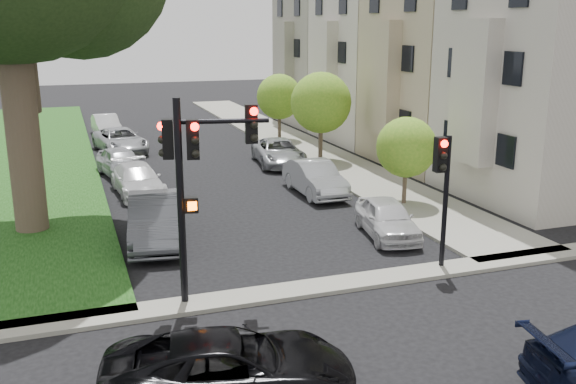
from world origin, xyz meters
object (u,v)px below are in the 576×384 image
object	(u,v)px
car_parked_9	(106,125)
traffic_signal_secondary	(443,178)
small_tree_a	(406,147)
car_parked_1	(315,178)
small_tree_b	(321,103)
car_parked_2	(279,152)
car_cross_near	(230,368)
car_parked_0	(387,218)
traffic_signal_main	(196,164)
car_parked_7	(121,162)
car_parked_6	(138,180)
small_tree_c	(279,97)
car_parked_8	(120,140)
car_parked_5	(156,220)

from	to	relation	value
car_parked_9	traffic_signal_secondary	bearing A→B (deg)	-79.14
small_tree_a	car_parked_1	distance (m)	4.26
small_tree_a	traffic_signal_secondary	distance (m)	6.95
small_tree_b	car_parked_2	distance (m)	3.35
small_tree_b	car_cross_near	xyz separation A→B (m)	(-9.97, -19.93, -2.47)
traffic_signal_secondary	car_parked_0	distance (m)	3.91
traffic_signal_main	car_parked_2	size ratio (longest dim) A/B	1.12
car_parked_7	car_parked_2	bearing A→B (deg)	-9.48
car_cross_near	car_parked_6	bearing A→B (deg)	10.26
small_tree_c	car_parked_0	xyz separation A→B (m)	(-2.46, -18.81, -2.12)
traffic_signal_main	car_parked_0	distance (m)	8.39
traffic_signal_main	car_parked_1	distance (m)	11.92
small_tree_b	car_parked_0	xyz separation A→B (m)	(-2.46, -12.06, -2.49)
small_tree_c	traffic_signal_main	size ratio (longest dim) A/B	0.78
traffic_signal_main	traffic_signal_secondary	xyz separation A→B (m)	(7.07, -0.04, -0.89)
small_tree_b	car_parked_8	size ratio (longest dim) A/B	0.96
car_parked_5	small_tree_c	bearing A→B (deg)	67.09
small_tree_b	car_parked_2	size ratio (longest dim) A/B	0.99
small_tree_a	car_parked_8	xyz separation A→B (m)	(-9.65, 15.20, -1.69)
car_parked_8	car_parked_9	world-z (taller)	car_parked_9
traffic_signal_secondary	car_parked_7	bearing A→B (deg)	116.45
car_parked_7	car_parked_9	world-z (taller)	car_parked_7
small_tree_a	small_tree_b	distance (m)	8.90
small_tree_b	car_parked_2	xyz separation A→B (m)	(-2.24, 0.21, -2.47)
car_parked_0	car_parked_1	xyz separation A→B (m)	(-0.24, 6.04, 0.07)
traffic_signal_main	car_parked_5	world-z (taller)	traffic_signal_main
small_tree_a	small_tree_c	bearing A→B (deg)	90.00
small_tree_a	car_parked_6	distance (m)	11.29
car_parked_5	car_parked_8	size ratio (longest dim) A/B	0.99
car_parked_8	car_parked_1	bearing A→B (deg)	-70.21
small_tree_b	small_tree_c	distance (m)	6.75
small_tree_a	traffic_signal_main	bearing A→B (deg)	-146.12
small_tree_c	car_parked_1	world-z (taller)	small_tree_c
car_cross_near	car_parked_8	bearing A→B (deg)	10.07
car_parked_2	car_parked_9	world-z (taller)	car_parked_9
car_parked_0	car_parked_5	xyz separation A→B (m)	(-7.53, 1.92, 0.16)
car_parked_6	car_cross_near	bearing A→B (deg)	-94.71
car_parked_6	car_parked_8	distance (m)	9.91
car_parked_8	traffic_signal_secondary	bearing A→B (deg)	-81.33
small_tree_a	traffic_signal_main	distance (m)	11.61
car_parked_9	small_tree_b	bearing A→B (deg)	-55.35
car_parked_2	traffic_signal_secondary	bearing A→B (deg)	-84.31
car_parked_5	car_parked_9	size ratio (longest dim) A/B	1.16
car_parked_7	traffic_signal_secondary	bearing A→B (deg)	-74.10
car_parked_0	car_parked_6	bearing A→B (deg)	141.40
small_tree_c	car_parked_6	xyz separation A→B (m)	(-9.83, -10.33, -2.12)
traffic_signal_secondary	car_parked_9	world-z (taller)	traffic_signal_secondary
car_parked_9	traffic_signal_main	bearing A→B (deg)	-93.39
traffic_signal_secondary	car_parked_8	distance (m)	22.91
traffic_signal_secondary	car_parked_7	size ratio (longest dim) A/B	0.97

